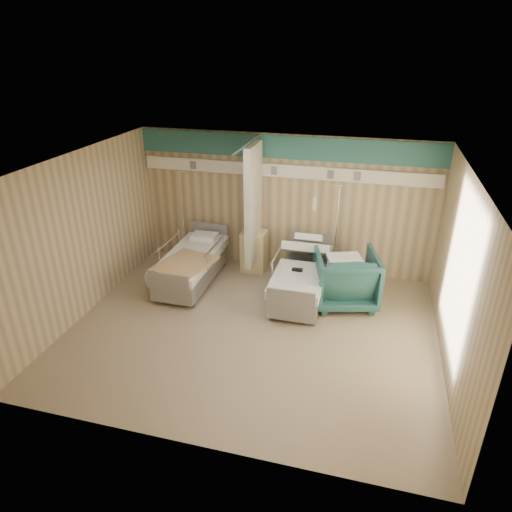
# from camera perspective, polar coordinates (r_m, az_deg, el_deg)

# --- Properties ---
(ground) EXTENTS (6.00, 5.00, 0.00)m
(ground) POSITION_cam_1_polar(r_m,az_deg,el_deg) (7.76, -0.52, -9.22)
(ground) COLOR gray
(ground) RESTS_ON ground
(room_walls) EXTENTS (6.04, 5.04, 2.82)m
(room_walls) POSITION_cam_1_polar(r_m,az_deg,el_deg) (7.11, -0.27, 4.41)
(room_walls) COLOR tan
(room_walls) RESTS_ON ground
(bed_right) EXTENTS (1.00, 2.16, 0.63)m
(bed_right) POSITION_cam_1_polar(r_m,az_deg,el_deg) (8.58, 5.66, -3.25)
(bed_right) COLOR white
(bed_right) RESTS_ON ground
(bed_left) EXTENTS (1.00, 2.16, 0.63)m
(bed_left) POSITION_cam_1_polar(r_m,az_deg,el_deg) (9.13, -8.07, -1.53)
(bed_left) COLOR white
(bed_left) RESTS_ON ground
(bedside_cabinet) EXTENTS (0.50, 0.48, 0.85)m
(bedside_cabinet) POSITION_cam_1_polar(r_m,az_deg,el_deg) (9.53, -0.21, 0.68)
(bedside_cabinet) COLOR beige
(bedside_cabinet) RESTS_ON ground
(visitor_armchair) EXTENTS (1.33, 1.35, 1.01)m
(visitor_armchair) POSITION_cam_1_polar(r_m,az_deg,el_deg) (8.42, 11.09, -2.72)
(visitor_armchair) COLOR #215353
(visitor_armchair) RESTS_ON ground
(waffle_blanket) EXTENTS (0.73, 0.69, 0.07)m
(waffle_blanket) POSITION_cam_1_polar(r_m,az_deg,el_deg) (8.20, 11.18, 0.68)
(waffle_blanket) COLOR white
(waffle_blanket) RESTS_ON visitor_armchair
(iv_stand_right) EXTENTS (0.35, 0.35, 1.97)m
(iv_stand_right) POSITION_cam_1_polar(r_m,az_deg,el_deg) (9.29, 9.67, -0.53)
(iv_stand_right) COLOR silver
(iv_stand_right) RESTS_ON ground
(iv_stand_left) EXTENTS (0.36, 0.36, 2.02)m
(iv_stand_left) POSITION_cam_1_polar(r_m,az_deg,el_deg) (10.04, -8.92, 1.63)
(iv_stand_left) COLOR silver
(iv_stand_left) RESTS_ON ground
(call_remote) EXTENTS (0.19, 0.09, 0.04)m
(call_remote) POSITION_cam_1_polar(r_m,az_deg,el_deg) (8.28, 5.18, -1.72)
(call_remote) COLOR black
(call_remote) RESTS_ON bed_right
(tan_blanket) EXTENTS (1.09, 1.26, 0.04)m
(tan_blanket) POSITION_cam_1_polar(r_m,az_deg,el_deg) (8.57, -8.86, -0.96)
(tan_blanket) COLOR tan
(tan_blanket) RESTS_ON bed_left
(toiletry_bag) EXTENTS (0.23, 0.17, 0.12)m
(toiletry_bag) POSITION_cam_1_polar(r_m,az_deg,el_deg) (9.42, -0.14, 3.58)
(toiletry_bag) COLOR black
(toiletry_bag) RESTS_ON bedside_cabinet
(white_cup) EXTENTS (0.09, 0.09, 0.12)m
(white_cup) POSITION_cam_1_polar(r_m,az_deg,el_deg) (9.39, -0.40, 3.53)
(white_cup) COLOR white
(white_cup) RESTS_ON bedside_cabinet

